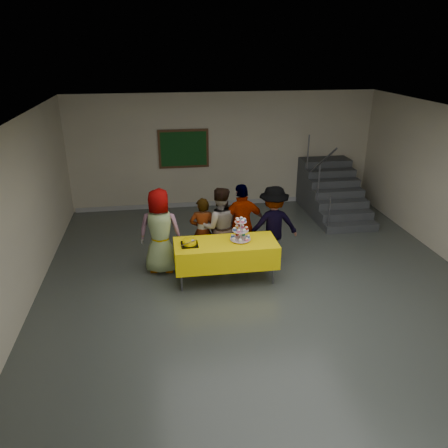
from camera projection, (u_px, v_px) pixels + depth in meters
The scene contains 11 objects.
room_shell at pixel (273, 184), 6.69m from camera, with size 10.00×10.04×3.02m.
bake_table at pixel (226, 253), 8.02m from camera, with size 1.88×0.78×0.77m.
cupcake_stand at pixel (240, 231), 7.95m from camera, with size 0.38×0.38×0.44m.
bear_cake at pixel (189, 242), 7.81m from camera, with size 0.32×0.36×0.12m.
schoolchild_a at pixel (160, 231), 8.24m from camera, with size 0.81×0.53×1.67m, color slate.
schoolchild_b at pixel (203, 232), 8.57m from camera, with size 0.51×0.33×1.40m, color slate.
schoolchild_c at pixel (220, 227), 8.55m from camera, with size 0.78×0.61×1.60m, color slate.
schoolchild_d at pixel (242, 225), 8.57m from camera, with size 0.97×0.40×1.65m, color slate.
schoolchild_e at pixel (273, 225), 8.65m from camera, with size 1.02×0.59×1.59m, color slate.
staircase at pixel (330, 193), 11.45m from camera, with size 1.30×2.40×2.04m.
noticeboard at pixel (184, 149), 11.25m from camera, with size 1.30×0.05×1.00m.
Camera 1 is at (-1.73, -6.20, 4.13)m, focal length 35.00 mm.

